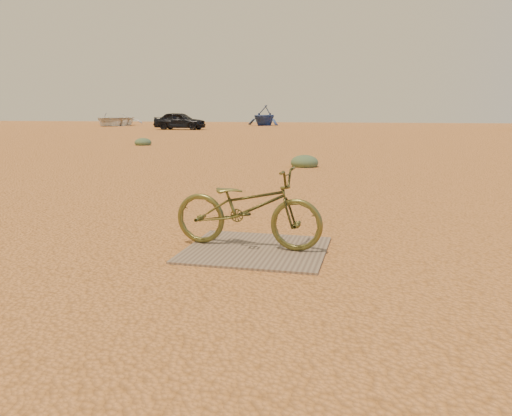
% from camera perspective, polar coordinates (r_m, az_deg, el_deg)
% --- Properties ---
extents(ground, '(120.00, 120.00, 0.00)m').
position_cam_1_polar(ground, '(4.57, -5.31, -6.27)').
color(ground, '#D98845').
rests_on(ground, ground).
extents(plywood_board, '(1.36, 1.25, 0.02)m').
position_cam_1_polar(plywood_board, '(4.94, 0.00, -4.77)').
color(plywood_board, '#7E6C54').
rests_on(plywood_board, ground).
extents(bicycle, '(1.55, 0.63, 0.80)m').
position_cam_1_polar(bicycle, '(4.92, -0.99, 0.07)').
color(bicycle, brown).
rests_on(bicycle, plywood_board).
extents(car, '(3.90, 1.62, 1.32)m').
position_cam_1_polar(car, '(38.75, -8.69, 9.83)').
color(car, black).
rests_on(car, ground).
extents(boat_near_left, '(4.91, 6.43, 1.25)m').
position_cam_1_polar(boat_near_left, '(50.52, -15.92, 9.73)').
color(boat_near_left, silver).
rests_on(boat_near_left, ground).
extents(boat_far_left, '(4.26, 4.60, 1.99)m').
position_cam_1_polar(boat_far_left, '(49.25, 0.96, 10.56)').
color(boat_far_left, navy).
rests_on(boat_far_left, ground).
extents(kale_a, '(0.69, 0.69, 0.38)m').
position_cam_1_polar(kale_a, '(12.52, 5.55, 4.72)').
color(kale_a, '#546B47').
rests_on(kale_a, ground).
extents(kale_c, '(0.69, 0.69, 0.38)m').
position_cam_1_polar(kale_c, '(21.04, -12.78, 7.02)').
color(kale_c, '#546B47').
rests_on(kale_c, ground).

